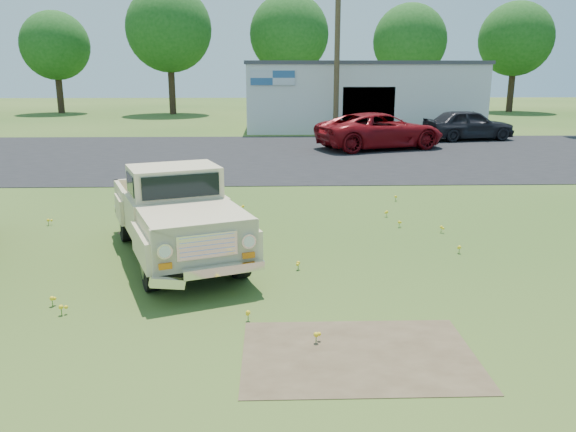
# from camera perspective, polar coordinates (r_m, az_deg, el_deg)

# --- Properties ---
(ground) EXTENTS (140.00, 140.00, 0.00)m
(ground) POSITION_cam_1_polar(r_m,az_deg,el_deg) (10.19, -3.83, -5.99)
(ground) COLOR #2A4E19
(ground) RESTS_ON ground
(asphalt_lot) EXTENTS (90.00, 14.00, 0.02)m
(asphalt_lot) POSITION_cam_1_polar(r_m,az_deg,el_deg) (24.80, -2.62, 6.22)
(asphalt_lot) COLOR black
(asphalt_lot) RESTS_ON ground
(dirt_patch_a) EXTENTS (3.00, 2.00, 0.01)m
(dirt_patch_a) POSITION_cam_1_polar(r_m,az_deg,el_deg) (7.53, 7.18, -13.86)
(dirt_patch_a) COLOR brown
(dirt_patch_a) RESTS_ON ground
(dirt_patch_b) EXTENTS (2.20, 1.60, 0.01)m
(dirt_patch_b) POSITION_cam_1_polar(r_m,az_deg,el_deg) (13.72, -11.69, -0.85)
(dirt_patch_b) COLOR brown
(dirt_patch_b) RESTS_ON ground
(commercial_building) EXTENTS (14.20, 8.20, 4.15)m
(commercial_building) POSITION_cam_1_polar(r_m,az_deg,el_deg) (36.99, 7.16, 12.12)
(commercial_building) COLOR silver
(commercial_building) RESTS_ON ground
(utility_pole_mid) EXTENTS (1.60, 0.30, 9.00)m
(utility_pole_mid) POSITION_cam_1_polar(r_m,az_deg,el_deg) (31.76, 5.01, 16.32)
(utility_pole_mid) COLOR #453320
(utility_pole_mid) RESTS_ON ground
(treeline_b) EXTENTS (5.76, 5.76, 8.57)m
(treeline_b) POSITION_cam_1_polar(r_m,az_deg,el_deg) (53.82, -22.58, 15.68)
(treeline_b) COLOR #342417
(treeline_b) RESTS_ON ground
(treeline_c) EXTENTS (7.04, 7.04, 10.47)m
(treeline_c) POSITION_cam_1_polar(r_m,az_deg,el_deg) (49.86, -12.00, 18.07)
(treeline_c) COLOR #342417
(treeline_c) RESTS_ON ground
(treeline_d) EXTENTS (6.72, 6.72, 10.00)m
(treeline_d) POSITION_cam_1_polar(r_m,az_deg,el_deg) (50.16, 0.13, 17.99)
(treeline_d) COLOR #342417
(treeline_d) RESTS_ON ground
(treeline_e) EXTENTS (6.08, 6.08, 9.04)m
(treeline_e) POSITION_cam_1_polar(r_m,az_deg,el_deg) (49.97, 12.26, 16.96)
(treeline_e) COLOR #342417
(treeline_e) RESTS_ON ground
(treeline_f) EXTENTS (6.40, 6.40, 9.52)m
(treeline_f) POSITION_cam_1_polar(r_m,az_deg,el_deg) (55.49, 22.14, 16.31)
(treeline_f) COLOR #342417
(treeline_f) RESTS_ON ground
(vintage_pickup_truck) EXTENTS (3.65, 5.40, 1.83)m
(vintage_pickup_truck) POSITION_cam_1_polar(r_m,az_deg,el_deg) (11.08, -11.34, 0.39)
(vintage_pickup_truck) COLOR beige
(vintage_pickup_truck) RESTS_ON ground
(red_pickup) EXTENTS (6.60, 4.58, 1.68)m
(red_pickup) POSITION_cam_1_polar(r_m,az_deg,el_deg) (27.02, 9.36, 8.52)
(red_pickup) COLOR maroon
(red_pickup) RESTS_ON ground
(dark_sedan) EXTENTS (5.00, 2.70, 1.62)m
(dark_sedan) POSITION_cam_1_polar(r_m,az_deg,el_deg) (31.57, 17.84, 8.81)
(dark_sedan) COLOR black
(dark_sedan) RESTS_ON ground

